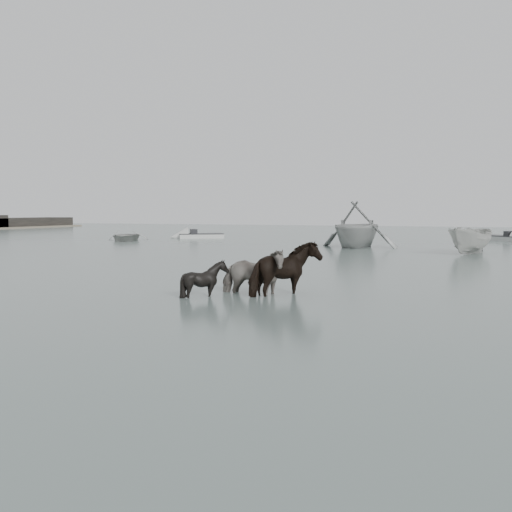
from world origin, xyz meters
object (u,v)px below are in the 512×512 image
pony_black (205,274)px  rowboat_lead (126,235)px  pony_dark (286,263)px  pony_pinto (252,265)px

pony_black → rowboat_lead: bearing=32.1°
pony_dark → rowboat_lead: size_ratio=0.40×
pony_pinto → pony_black: pony_pinto is taller
pony_black → pony_dark: bearing=-69.0°
pony_black → rowboat_lead: size_ratio=0.28×
pony_dark → rowboat_lead: pony_dark is taller
rowboat_lead → pony_dark: bearing=-73.1°
pony_black → pony_pinto: bearing=-56.4°
rowboat_lead → pony_pinto: bearing=-74.6°
pony_dark → pony_black: size_ratio=1.43×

